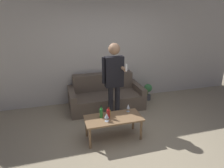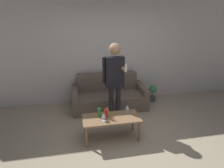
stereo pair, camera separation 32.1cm
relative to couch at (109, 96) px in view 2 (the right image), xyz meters
name	(u,v)px [view 2 (the right image)]	position (x,y,z in m)	size (l,w,h in m)	color
ground_plane	(132,150)	(0.10, -1.83, -0.28)	(16.00, 16.00, 0.00)	tan
wall_back	(109,51)	(0.10, 0.46, 1.07)	(8.00, 0.06, 2.70)	silver
couch	(109,96)	(0.00, 0.00, 0.00)	(1.84, 0.90, 0.81)	#6B5B4C
coffee_table	(111,120)	(-0.20, -1.40, 0.11)	(1.08, 0.50, 0.45)	#8E6B47
bottle_orange	(106,113)	(-0.29, -1.38, 0.25)	(0.06, 0.06, 0.23)	#B21E1E
bottle_green	(107,112)	(-0.27, -1.31, 0.23)	(0.07, 0.07, 0.16)	yellow
bottle_dark	(99,112)	(-0.42, -1.34, 0.26)	(0.06, 0.06, 0.24)	#23752D
wine_glass_near	(104,116)	(-0.35, -1.50, 0.27)	(0.08, 0.08, 0.16)	silver
wine_glass_far	(127,107)	(0.15, -1.25, 0.27)	(0.07, 0.07, 0.16)	silver
person_standing_front	(115,77)	(-0.02, -0.83, 0.77)	(0.44, 0.43, 1.74)	#232328
potted_plant	(153,92)	(1.23, 0.08, -0.02)	(0.22, 0.22, 0.46)	#4C4C51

